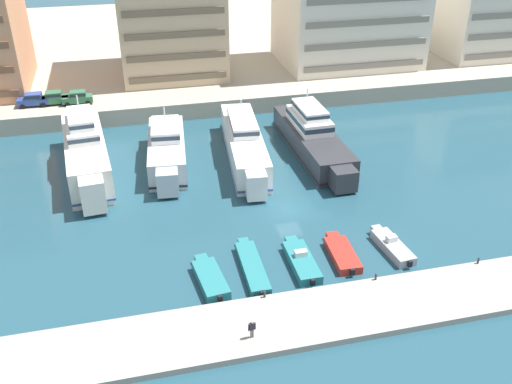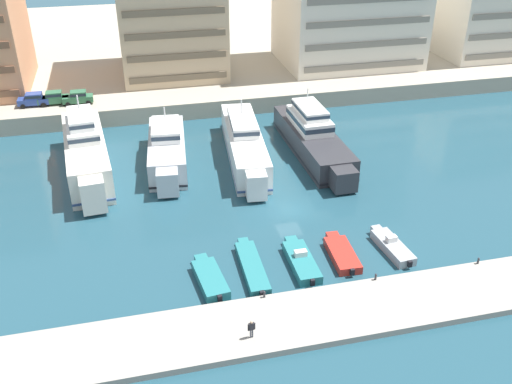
{
  "view_description": "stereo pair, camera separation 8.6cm",
  "coord_description": "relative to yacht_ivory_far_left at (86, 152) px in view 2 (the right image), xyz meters",
  "views": [
    {
      "loc": [
        -15.2,
        -48.14,
        30.92
      ],
      "look_at": [
        -3.55,
        0.17,
        2.5
      ],
      "focal_mm": 40.0,
      "sensor_mm": 36.0,
      "label": 1
    },
    {
      "loc": [
        -15.12,
        -48.16,
        30.92
      ],
      "look_at": [
        -3.55,
        0.17,
        2.5
      ],
      "focal_mm": 40.0,
      "sensor_mm": 36.0,
      "label": 2
    }
  ],
  "objects": [
    {
      "name": "pedestrian_near_edge",
      "position": [
        12.22,
        -31.32,
        -1.02
      ],
      "size": [
        0.6,
        0.28,
        1.57
      ],
      "color": "#4C515B",
      "rests_on": "pier_dock"
    },
    {
      "name": "yacht_charcoal_center_left",
      "position": [
        26.96,
        -1.14,
        -0.5
      ],
      "size": [
        5.03,
        21.48,
        7.41
      ],
      "color": "#333338",
      "rests_on": "ground"
    },
    {
      "name": "ground_plane",
      "position": [
        20.37,
        -13.71,
        -2.52
      ],
      "size": [
        400.0,
        400.0,
        0.0
      ],
      "primitive_type": "plane",
      "color": "#234C5B"
    },
    {
      "name": "quay_promenade",
      "position": [
        20.37,
        47.69,
        -1.33
      ],
      "size": [
        180.0,
        70.0,
        2.39
      ],
      "primitive_type": "cube",
      "color": "#ADA38E",
      "rests_on": "ground"
    },
    {
      "name": "pier_dock",
      "position": [
        20.37,
        -30.01,
        -2.24
      ],
      "size": [
        120.0,
        6.24,
        0.57
      ],
      "primitive_type": "cube",
      "color": "#9E998E",
      "rests_on": "ground"
    },
    {
      "name": "bollard_east_mid",
      "position": [
        33.64,
        -27.14,
        -1.63
      ],
      "size": [
        0.2,
        0.2,
        0.61
      ],
      "color": "#2D2D33",
      "rests_on": "pier_dock"
    },
    {
      "name": "yacht_silver_left",
      "position": [
        9.19,
        -0.21,
        -0.66
      ],
      "size": [
        5.56,
        17.1,
        6.36
      ],
      "color": "silver",
      "rests_on": "ground"
    },
    {
      "name": "motorboat_red_center_left",
      "position": [
        22.61,
        -22.75,
        -2.14
      ],
      "size": [
        2.36,
        6.33,
        0.84
      ],
      "color": "red",
      "rests_on": "ground"
    },
    {
      "name": "yacht_ivory_far_left",
      "position": [
        0.0,
        0.0,
        0.0
      ],
      "size": [
        5.95,
        20.94,
        8.42
      ],
      "color": "silver",
      "rests_on": "ground"
    },
    {
      "name": "car_green_mid_left",
      "position": [
        -1.26,
        16.36,
        0.85
      ],
      "size": [
        4.11,
        1.94,
        1.8
      ],
      "color": "#2D6642",
      "rests_on": "quay_promenade"
    },
    {
      "name": "motorboat_teal_mid_left",
      "position": [
        18.68,
        -22.98,
        -2.07
      ],
      "size": [
        2.06,
        6.98,
        1.37
      ],
      "color": "teal",
      "rests_on": "ground"
    },
    {
      "name": "motorboat_teal_far_left",
      "position": [
        10.37,
        -23.54,
        -2.09
      ],
      "size": [
        2.61,
        6.38,
        0.88
      ],
      "color": "teal",
      "rests_on": "ground"
    },
    {
      "name": "yacht_white_mid_left",
      "position": [
        18.43,
        -0.82,
        -0.57
      ],
      "size": [
        5.73,
        21.82,
        6.52
      ],
      "color": "white",
      "rests_on": "ground"
    },
    {
      "name": "car_green_left",
      "position": [
        -4.52,
        16.9,
        0.85
      ],
      "size": [
        4.11,
        1.94,
        1.8
      ],
      "color": "#2D6642",
      "rests_on": "quay_promenade"
    },
    {
      "name": "motorboat_grey_center",
      "position": [
        27.51,
        -22.8,
        -2.06
      ],
      "size": [
        2.22,
        6.44,
        1.43
      ],
      "color": "#9EA3A8",
      "rests_on": "ground"
    },
    {
      "name": "bollard_west",
      "position": [
        14.25,
        -27.14,
        -1.63
      ],
      "size": [
        0.2,
        0.2,
        0.61
      ],
      "color": "#2D2D33",
      "rests_on": "pier_dock"
    },
    {
      "name": "car_blue_far_left",
      "position": [
        -7.11,
        16.91,
        0.85
      ],
      "size": [
        4.15,
        2.01,
        1.8
      ],
      "color": "#28428E",
      "rests_on": "quay_promenade"
    },
    {
      "name": "apartment_block_center_left",
      "position": [
        66.36,
        27.55,
        8.14
      ],
      "size": [
        15.43,
        18.2,
        18.42
      ],
      "color": "silver",
      "rests_on": "quay_promenade"
    },
    {
      "name": "bollard_west_mid",
      "position": [
        23.94,
        -27.14,
        -1.63
      ],
      "size": [
        0.2,
        0.2,
        0.61
      ],
      "color": "#2D2D33",
      "rests_on": "pier_dock"
    },
    {
      "name": "motorboat_teal_left",
      "position": [
        14.24,
        -22.75,
        -2.14
      ],
      "size": [
        1.86,
        8.28,
        0.84
      ],
      "color": "teal",
      "rests_on": "ground"
    }
  ]
}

